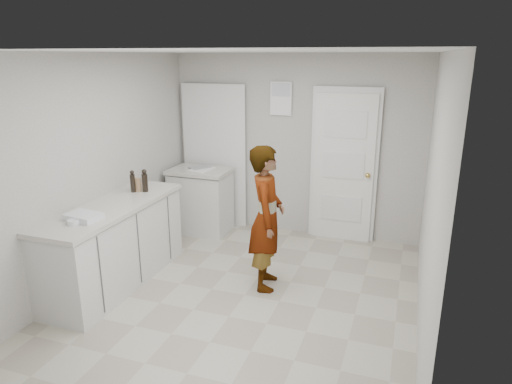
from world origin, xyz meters
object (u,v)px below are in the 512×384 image
at_px(spice_jar, 145,186).
at_px(egg_bowl, 74,222).
at_px(person, 267,218).
at_px(oil_cruet_b, 133,182).
at_px(baking_dish, 84,217).
at_px(cake_mix_box, 137,185).
at_px(oil_cruet_a, 145,181).

distance_m(spice_jar, egg_bowl, 1.25).
xyz_separation_m(person, egg_bowl, (-1.57, -1.11, 0.16)).
relative_size(person, egg_bowl, 13.42).
bearing_deg(oil_cruet_b, spice_jar, 65.93).
height_order(spice_jar, baking_dish, spice_jar).
bearing_deg(person, oil_cruet_b, 77.16).
distance_m(person, oil_cruet_b, 1.67).
distance_m(cake_mix_box, spice_jar, 0.12).
bearing_deg(oil_cruet_a, baking_dish, -92.78).
height_order(person, egg_bowl, person).
bearing_deg(oil_cruet_b, person, 0.23).
bearing_deg(egg_bowl, oil_cruet_a, 87.59).
relative_size(person, baking_dish, 4.42).
relative_size(person, cake_mix_box, 9.89).
xyz_separation_m(spice_jar, oil_cruet_b, (-0.07, -0.15, 0.08)).
height_order(oil_cruet_a, baking_dish, oil_cruet_a).
bearing_deg(spice_jar, baking_dish, -89.50).
bearing_deg(oil_cruet_a, spice_jar, 124.65).
relative_size(spice_jar, oil_cruet_a, 0.32).
distance_m(cake_mix_box, egg_bowl, 1.15).
bearing_deg(oil_cruet_b, baking_dish, -85.53).
bearing_deg(spice_jar, cake_mix_box, -107.69).
relative_size(cake_mix_box, oil_cruet_b, 0.61).
xyz_separation_m(person, baking_dish, (-1.57, -0.97, 0.16)).
bearing_deg(person, spice_jar, 71.85).
distance_m(person, egg_bowl, 1.93).
distance_m(oil_cruet_a, egg_bowl, 1.17).
xyz_separation_m(baking_dish, egg_bowl, (0.00, -0.14, -0.00)).
bearing_deg(egg_bowl, person, 35.33).
xyz_separation_m(oil_cruet_a, oil_cruet_b, (-0.13, -0.06, -0.00)).
distance_m(oil_cruet_b, egg_bowl, 1.11).
distance_m(baking_dish, egg_bowl, 0.14).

